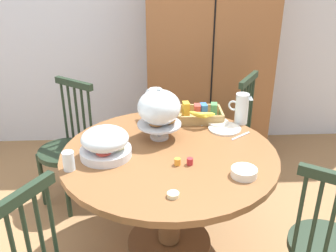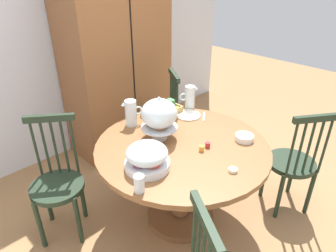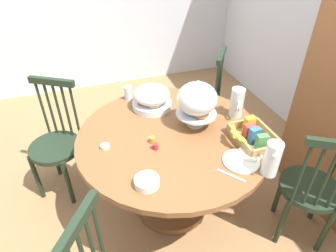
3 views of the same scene
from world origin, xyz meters
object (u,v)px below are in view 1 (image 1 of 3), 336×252
object	(u,v)px
pastry_stand_with_dome	(159,109)
cereal_basket	(200,114)
dining_table	(169,179)
butter_dish	(173,195)
milk_pitcher	(156,105)
drinking_glass	(69,161)
china_plate_large	(225,128)
cereal_bowl	(244,172)
orange_juice_pitcher	(241,110)
windsor_chair_facing_door	(228,135)
fruit_platter_covered	(105,143)
windsor_chair_far_side	(67,150)
wooden_armoire	(208,54)
windsor_chair_by_cabinet	(327,250)
china_plate_small	(218,122)

from	to	relation	value
pastry_stand_with_dome	cereal_basket	world-z (taller)	pastry_stand_with_dome
dining_table	butter_dish	size ratio (longest dim) A/B	21.60
milk_pitcher	cereal_basket	size ratio (longest dim) A/B	0.69
dining_table	drinking_glass	bearing A→B (deg)	-162.49
china_plate_large	cereal_bowl	distance (m)	0.58
china_plate_large	drinking_glass	bearing A→B (deg)	-153.67
pastry_stand_with_dome	orange_juice_pitcher	bearing A→B (deg)	19.64
cereal_bowl	milk_pitcher	bearing A→B (deg)	119.46
windsor_chair_facing_door	fruit_platter_covered	size ratio (longest dim) A/B	3.25
dining_table	windsor_chair_far_side	world-z (taller)	windsor_chair_far_side
cereal_basket	drinking_glass	world-z (taller)	cereal_basket
wooden_armoire	butter_dish	size ratio (longest dim) A/B	32.67
milk_pitcher	cereal_basket	xyz separation A→B (m)	(0.31, -0.06, -0.05)
dining_table	windsor_chair_far_side	distance (m)	0.95
windsor_chair_by_cabinet	windsor_chair_far_side	distance (m)	1.90
wooden_armoire	cereal_basket	distance (m)	0.95
orange_juice_pitcher	drinking_glass	world-z (taller)	orange_juice_pitcher
cereal_basket	butter_dish	xyz separation A→B (m)	(-0.25, -0.91, -0.04)
pastry_stand_with_dome	butter_dish	world-z (taller)	pastry_stand_with_dome
cereal_basket	windsor_chair_facing_door	bearing A→B (deg)	49.62
windsor_chair_facing_door	drinking_glass	xyz separation A→B (m)	(-1.09, -0.96, 0.34)
windsor_chair_far_side	pastry_stand_with_dome	world-z (taller)	pastry_stand_with_dome
wooden_armoire	pastry_stand_with_dome	xyz separation A→B (m)	(-0.47, -1.17, -0.05)
windsor_chair_far_side	fruit_platter_covered	xyz separation A→B (m)	(0.38, -0.62, 0.37)
dining_table	cereal_bowl	world-z (taller)	cereal_bowl
dining_table	orange_juice_pitcher	xyz separation A→B (m)	(0.52, 0.39, 0.29)
windsor_chair_facing_door	china_plate_large	size ratio (longest dim) A/B	4.43
windsor_chair_by_cabinet	china_plate_large	size ratio (longest dim) A/B	4.43
windsor_chair_by_cabinet	china_plate_small	distance (m)	1.06
windsor_chair_facing_door	butter_dish	size ratio (longest dim) A/B	16.25
windsor_chair_by_cabinet	fruit_platter_covered	size ratio (longest dim) A/B	3.25
fruit_platter_covered	milk_pitcher	world-z (taller)	milk_pitcher
fruit_platter_covered	cereal_bowl	world-z (taller)	fruit_platter_covered
cereal_bowl	drinking_glass	xyz separation A→B (m)	(-0.94, 0.11, 0.03)
cereal_basket	china_plate_small	world-z (taller)	cereal_basket
windsor_chair_facing_door	china_plate_small	world-z (taller)	windsor_chair_facing_door
china_plate_small	wooden_armoire	bearing A→B (deg)	86.34
windsor_chair_facing_door	milk_pitcher	world-z (taller)	windsor_chair_facing_door
pastry_stand_with_dome	cereal_basket	bearing A→B (deg)	41.61
butter_dish	china_plate_large	bearing A→B (deg)	62.15
china_plate_small	cereal_bowl	size ratio (longest dim) A/B	1.07
windsor_chair_by_cabinet	pastry_stand_with_dome	size ratio (longest dim) A/B	2.83
fruit_platter_covered	windsor_chair_facing_door	bearing A→B (deg)	42.42
windsor_chair_far_side	orange_juice_pitcher	size ratio (longest dim) A/B	4.56
dining_table	china_plate_small	size ratio (longest dim) A/B	8.64
cereal_basket	china_plate_small	distance (m)	0.14
windsor_chair_facing_door	cereal_basket	size ratio (longest dim) A/B	3.09
windsor_chair_far_side	china_plate_small	xyz separation A→B (m)	(1.11, -0.20, 0.30)
windsor_chair_by_cabinet	windsor_chair_facing_door	bearing A→B (deg)	100.43
pastry_stand_with_dome	drinking_glass	bearing A→B (deg)	-144.08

